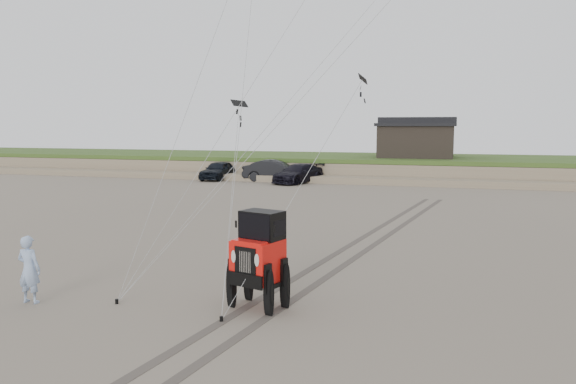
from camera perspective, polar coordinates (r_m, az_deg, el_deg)
name	(u,v)px	position (r m, az deg, el deg)	size (l,w,h in m)	color
ground	(206,318)	(13.29, -8.30, -12.53)	(160.00, 160.00, 0.00)	#6B6054
dune_ridge	(392,167)	(49.26, 10.57, 2.52)	(160.00, 14.25, 1.73)	#7A6B54
cabin	(416,139)	(48.46, 12.92, 5.25)	(6.40, 5.40, 3.35)	black
truck_a	(218,170)	(45.92, -7.09, 2.20)	(1.79, 4.44, 1.51)	black
truck_b	(275,171)	(44.43, -1.30, 2.19)	(1.76, 5.05, 1.66)	black
truck_c	(298,174)	(42.90, 1.03, 1.89)	(2.03, 5.00, 1.45)	black
jeep	(258,270)	(13.59, -3.06, -7.90)	(2.18, 5.04, 1.88)	red
man	(29,269)	(15.36, -24.81, -7.14)	(0.62, 0.41, 1.70)	#809BC6
stake_main	(117,301)	(14.73, -17.01, -10.58)	(0.08, 0.08, 0.12)	black
stake_aux	(221,319)	(13.00, -6.79, -12.68)	(0.08, 0.08, 0.12)	black
tire_tracks	(355,250)	(20.11, 6.79, -5.84)	(5.22, 29.74, 0.01)	#4C443D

